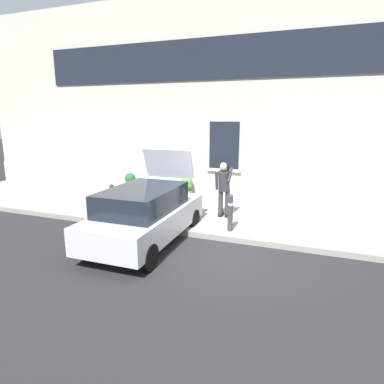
{
  "coord_description": "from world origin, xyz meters",
  "views": [
    {
      "loc": [
        2.16,
        -7.1,
        3.27
      ],
      "look_at": [
        -1.12,
        1.6,
        1.1
      ],
      "focal_mm": 30.83,
      "sensor_mm": 36.0,
      "label": 1
    }
  ],
  "objects_px": {
    "bollard_near_person": "(230,211)",
    "person_on_phone": "(224,186)",
    "hatchback_car_silver": "(146,214)",
    "planter_cream": "(131,183)",
    "bollard_far_left": "(112,199)",
    "planter_olive": "(187,187)"
  },
  "relations": [
    {
      "from": "bollard_near_person",
      "to": "planter_olive",
      "type": "relative_size",
      "value": 1.22
    },
    {
      "from": "person_on_phone",
      "to": "planter_cream",
      "type": "bearing_deg",
      "value": 165.94
    },
    {
      "from": "hatchback_car_silver",
      "to": "person_on_phone",
      "type": "bearing_deg",
      "value": 59.47
    },
    {
      "from": "bollard_near_person",
      "to": "planter_olive",
      "type": "height_order",
      "value": "bollard_near_person"
    },
    {
      "from": "planter_cream",
      "to": "bollard_far_left",
      "type": "bearing_deg",
      "value": -69.68
    },
    {
      "from": "hatchback_car_silver",
      "to": "planter_olive",
      "type": "xyz_separation_m",
      "value": [
        -0.48,
        4.16,
        -0.19
      ]
    },
    {
      "from": "hatchback_car_silver",
      "to": "bollard_near_person",
      "type": "height_order",
      "value": "hatchback_car_silver"
    },
    {
      "from": "hatchback_car_silver",
      "to": "planter_cream",
      "type": "bearing_deg",
      "value": 125.39
    },
    {
      "from": "hatchback_car_silver",
      "to": "person_on_phone",
      "type": "xyz_separation_m",
      "value": [
        1.42,
        2.41,
        0.35
      ]
    },
    {
      "from": "person_on_phone",
      "to": "planter_cream",
      "type": "height_order",
      "value": "person_on_phone"
    },
    {
      "from": "bollard_near_person",
      "to": "planter_cream",
      "type": "distance_m",
      "value": 5.62
    },
    {
      "from": "bollard_near_person",
      "to": "person_on_phone",
      "type": "bearing_deg",
      "value": 113.78
    },
    {
      "from": "bollard_far_left",
      "to": "planter_olive",
      "type": "xyz_separation_m",
      "value": [
        1.38,
        2.89,
        -0.11
      ]
    },
    {
      "from": "bollard_far_left",
      "to": "planter_cream",
      "type": "relative_size",
      "value": 1.22
    },
    {
      "from": "planter_cream",
      "to": "planter_olive",
      "type": "relative_size",
      "value": 1.0
    },
    {
      "from": "hatchback_car_silver",
      "to": "person_on_phone",
      "type": "height_order",
      "value": "hatchback_car_silver"
    },
    {
      "from": "bollard_near_person",
      "to": "planter_olive",
      "type": "distance_m",
      "value": 3.77
    },
    {
      "from": "planter_cream",
      "to": "planter_olive",
      "type": "xyz_separation_m",
      "value": [
        2.44,
        0.05,
        0.0
      ]
    },
    {
      "from": "bollard_near_person",
      "to": "person_on_phone",
      "type": "xyz_separation_m",
      "value": [
        -0.5,
        1.15,
        0.43
      ]
    },
    {
      "from": "person_on_phone",
      "to": "planter_olive",
      "type": "height_order",
      "value": "person_on_phone"
    },
    {
      "from": "bollard_far_left",
      "to": "bollard_near_person",
      "type": "bearing_deg",
      "value": 0.0
    },
    {
      "from": "hatchback_car_silver",
      "to": "bollard_far_left",
      "type": "xyz_separation_m",
      "value": [
        -1.86,
        1.26,
        -0.09
      ]
    }
  ]
}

